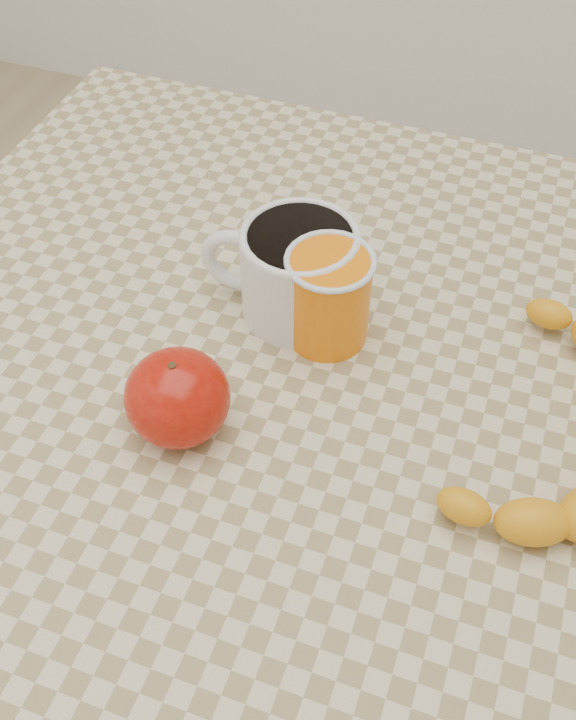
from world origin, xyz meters
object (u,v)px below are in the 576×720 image
(coffee_mug, at_px, (296,269))
(apple, at_px, (177,398))
(orange_juice_glass, at_px, (328,296))
(banana, at_px, (565,425))
(table, at_px, (288,435))

(coffee_mug, distance_m, apple, 0.16)
(orange_juice_glass, xyz_separation_m, apple, (-0.08, -0.14, -0.01))
(apple, distance_m, banana, 0.30)
(orange_juice_glass, xyz_separation_m, banana, (0.21, -0.05, -0.02))
(coffee_mug, distance_m, orange_juice_glass, 0.04)
(orange_juice_glass, height_order, banana, orange_juice_glass)
(coffee_mug, distance_m, banana, 0.26)
(coffee_mug, xyz_separation_m, orange_juice_glass, (0.04, -0.02, -0.00))
(apple, relative_size, banana, 0.32)
(table, relative_size, coffee_mug, 5.49)
(coffee_mug, relative_size, orange_juice_glass, 1.65)
(orange_juice_glass, bearing_deg, apple, -119.50)
(table, xyz_separation_m, apple, (-0.06, -0.08, 0.12))
(table, distance_m, coffee_mug, 0.16)
(coffee_mug, height_order, orange_juice_glass, same)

